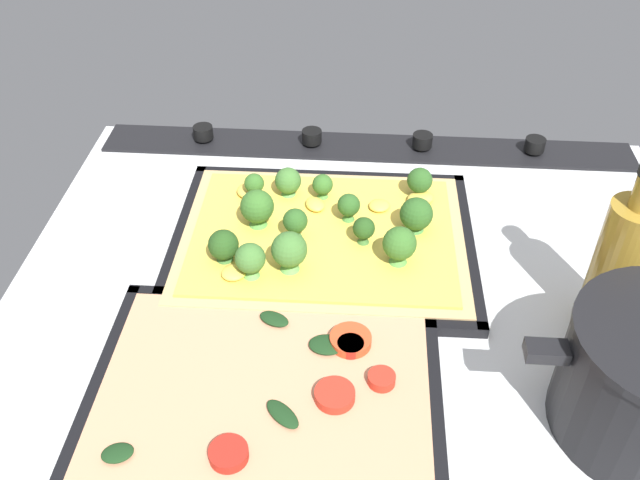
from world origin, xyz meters
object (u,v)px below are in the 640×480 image
at_px(baking_tray_front, 323,243).
at_px(baking_tray_back, 264,398).
at_px(oil_bottle, 622,266).
at_px(veggie_pizza_back, 269,392).
at_px(broccoli_pizza, 322,232).

height_order(baking_tray_front, baking_tray_back, same).
relative_size(baking_tray_back, oil_bottle, 1.65).
height_order(veggie_pizza_back, oil_bottle, oil_bottle).
bearing_deg(baking_tray_back, baking_tray_front, -99.67).
bearing_deg(veggie_pizza_back, baking_tray_back, 16.31).
relative_size(veggie_pizza_back, oil_bottle, 1.53).
bearing_deg(broccoli_pizza, veggie_pizza_back, 81.68).
distance_m(baking_tray_back, oil_bottle, 0.37).
bearing_deg(baking_tray_front, oil_bottle, 160.20).
height_order(broccoli_pizza, oil_bottle, oil_bottle).
distance_m(baking_tray_front, veggie_pizza_back, 0.23).
height_order(baking_tray_front, oil_bottle, oil_bottle).
height_order(baking_tray_back, oil_bottle, oil_bottle).
distance_m(baking_tray_back, veggie_pizza_back, 0.01).
xyz_separation_m(veggie_pizza_back, oil_bottle, (-0.33, -0.12, 0.07)).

